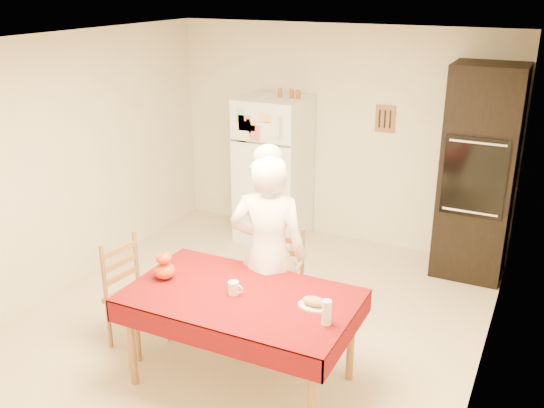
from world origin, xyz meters
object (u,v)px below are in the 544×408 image
Objects in this scene: dining_table at (241,303)px; chair_far at (280,280)px; pumpkin_lower at (165,271)px; bread_plate at (314,306)px; chair_left at (131,289)px; wine_glass at (327,312)px; oven_cabinet at (478,174)px; refrigerator at (273,170)px; coffee_mug at (234,288)px; seated_woman at (268,255)px.

dining_table is 0.80m from chair_far.
bread_plate is (1.22, 0.09, -0.05)m from pumpkin_lower.
dining_table is 1.79× the size of chair_left.
dining_table is at bearing 171.87° from wine_glass.
dining_table is at bearing -86.12° from chair_left.
oven_cabinet is at bearing 78.91° from wine_glass.
chair_left is 5.40× the size of wine_glass.
chair_far is at bearing 130.65° from wine_glass.
chair_far is at bearing -62.62° from refrigerator.
pumpkin_lower is (-0.66, -0.03, 0.13)m from dining_table.
dining_table is 1.12m from chair_left.
wine_glass is at bearing -46.55° from bread_plate.
wine_glass reaches higher than coffee_mug.
refrigerator is 1.00× the size of dining_table.
pumpkin_lower is at bearing -175.77° from bread_plate.
pumpkin_lower is (-0.63, -0.54, -0.04)m from seated_woman.
oven_cabinet is 2.32× the size of chair_left.
dining_table is 0.54m from seated_woman.
coffee_mug is at bearing -70.21° from refrigerator.
chair_left is (-1.10, 0.08, -0.18)m from dining_table.
coffee_mug is 0.77m from wine_glass.
seated_woman reaches higher than coffee_mug.
chair_far is 3.96× the size of bread_plate.
pumpkin_lower is at bearing -95.76° from chair_left.
chair_far is at bearing 92.87° from dining_table.
bread_plate is (0.56, 0.06, 0.08)m from dining_table.
oven_cabinet is 22.00× the size of coffee_mug.
refrigerator is 3.04m from bread_plate.
wine_glass reaches higher than bread_plate.
chair_left is at bearing 179.35° from bread_plate.
bread_plate is at bearing 6.25° from dining_table.
refrigerator is 0.99× the size of seated_woman.
chair_left reaches higher than bread_plate.
seated_woman is 7.17× the size of bread_plate.
oven_cabinet is (2.28, 0.05, 0.25)m from refrigerator.
chair_left reaches higher than pumpkin_lower.
chair_left is (-2.36, -2.63, -0.59)m from oven_cabinet.
chair_left is 1.09m from coffee_mug.
coffee_mug reaches higher than dining_table.
dining_table is 9.66× the size of wine_glass.
dining_table is 7.08× the size of bread_plate.
oven_cabinet is 9.17× the size of bread_plate.
refrigerator is 17.00× the size of coffee_mug.
coffee_mug is at bearing 72.51° from seated_woman.
refrigerator is 0.77× the size of oven_cabinet.
wine_glass is at bearing -87.69° from chair_left.
chair_far is (-0.04, 0.77, -0.18)m from dining_table.
refrigerator reaches higher than chair_far.
wine_glass reaches higher than pumpkin_lower.
refrigerator is 2.15m from chair_far.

